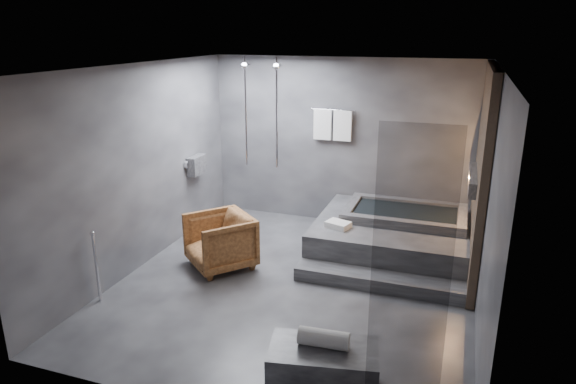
% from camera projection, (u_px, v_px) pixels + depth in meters
% --- Properties ---
extents(room, '(5.00, 5.04, 2.82)m').
position_uv_depth(room, '(332.00, 155.00, 6.36)').
color(room, '#2A2A2C').
rests_on(room, ground).
extents(tub_deck, '(2.20, 2.00, 0.50)m').
position_uv_depth(tub_deck, '(392.00, 237.00, 7.69)').
color(tub_deck, '#2E2F31').
rests_on(tub_deck, ground).
extents(tub_step, '(2.20, 0.36, 0.18)m').
position_uv_depth(tub_step, '(378.00, 281.00, 6.67)').
color(tub_step, '#2E2F31').
rests_on(tub_step, ground).
extents(concrete_bench, '(1.08, 0.72, 0.45)m').
position_uv_depth(concrete_bench, '(323.00, 369.00, 4.73)').
color(concrete_bench, '#2E2E30').
rests_on(concrete_bench, ground).
extents(driftwood_chair, '(1.17, 1.17, 0.77)m').
position_uv_depth(driftwood_chair, '(220.00, 241.00, 7.18)').
color(driftwood_chair, '#4F2B13').
rests_on(driftwood_chair, ground).
extents(rolled_towel, '(0.48, 0.20, 0.17)m').
position_uv_depth(rolled_towel, '(324.00, 338.00, 4.67)').
color(rolled_towel, silver).
rests_on(rolled_towel, concrete_bench).
extents(deck_towel, '(0.39, 0.33, 0.09)m').
position_uv_depth(deck_towel, '(338.00, 225.00, 7.36)').
color(deck_towel, silver).
rests_on(deck_towel, tub_deck).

